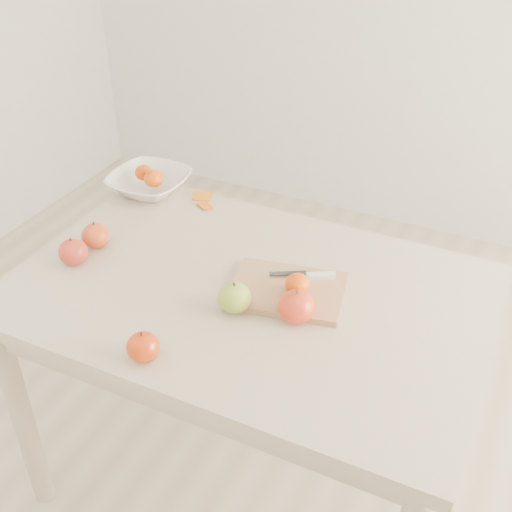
% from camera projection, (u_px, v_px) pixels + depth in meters
% --- Properties ---
extents(ground, '(3.50, 3.50, 0.00)m').
position_uv_depth(ground, '(249.00, 475.00, 2.05)').
color(ground, '#C6B293').
rests_on(ground, ground).
extents(table, '(1.20, 0.80, 0.75)m').
position_uv_depth(table, '(248.00, 319.00, 1.69)').
color(table, '#C3AF93').
rests_on(table, ground).
extents(cutting_board, '(0.32, 0.26, 0.02)m').
position_uv_depth(cutting_board, '(287.00, 291.00, 1.61)').
color(cutting_board, tan).
rests_on(cutting_board, table).
extents(board_tangerine, '(0.06, 0.06, 0.05)m').
position_uv_depth(board_tangerine, '(297.00, 284.00, 1.57)').
color(board_tangerine, '#DB5407').
rests_on(board_tangerine, cutting_board).
extents(fruit_bowl, '(0.25, 0.25, 0.06)m').
position_uv_depth(fruit_bowl, '(149.00, 183.00, 2.04)').
color(fruit_bowl, white).
rests_on(fruit_bowl, table).
extents(bowl_tangerine_near, '(0.06, 0.06, 0.05)m').
position_uv_depth(bowl_tangerine_near, '(144.00, 173.00, 2.05)').
color(bowl_tangerine_near, '#D44907').
rests_on(bowl_tangerine_near, fruit_bowl).
extents(bowl_tangerine_far, '(0.06, 0.06, 0.05)m').
position_uv_depth(bowl_tangerine_far, '(154.00, 178.00, 2.01)').
color(bowl_tangerine_far, '#DD5B07').
rests_on(bowl_tangerine_far, fruit_bowl).
extents(orange_peel_a, '(0.07, 0.06, 0.01)m').
position_uv_depth(orange_peel_a, '(203.00, 197.00, 2.02)').
color(orange_peel_a, orange).
rests_on(orange_peel_a, table).
extents(orange_peel_b, '(0.06, 0.05, 0.01)m').
position_uv_depth(orange_peel_b, '(205.00, 207.00, 1.98)').
color(orange_peel_b, '#D2500E').
rests_on(orange_peel_b, table).
extents(paring_knife, '(0.16, 0.08, 0.01)m').
position_uv_depth(paring_knife, '(315.00, 275.00, 1.64)').
color(paring_knife, white).
rests_on(paring_knife, cutting_board).
extents(apple_green, '(0.08, 0.08, 0.07)m').
position_uv_depth(apple_green, '(234.00, 298.00, 1.54)').
color(apple_green, olive).
rests_on(apple_green, table).
extents(apple_red_e, '(0.09, 0.09, 0.08)m').
position_uv_depth(apple_red_e, '(296.00, 307.00, 1.51)').
color(apple_red_e, '#A6040D').
rests_on(apple_red_e, table).
extents(apple_red_b, '(0.08, 0.08, 0.07)m').
position_uv_depth(apple_red_b, '(73.00, 252.00, 1.71)').
color(apple_red_b, maroon).
rests_on(apple_red_b, table).
extents(apple_red_c, '(0.07, 0.07, 0.07)m').
position_uv_depth(apple_red_c, '(143.00, 347.00, 1.40)').
color(apple_red_c, '#900401').
rests_on(apple_red_c, table).
extents(apple_red_d, '(0.08, 0.08, 0.07)m').
position_uv_depth(apple_red_d, '(96.00, 235.00, 1.78)').
color(apple_red_d, maroon).
rests_on(apple_red_d, table).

